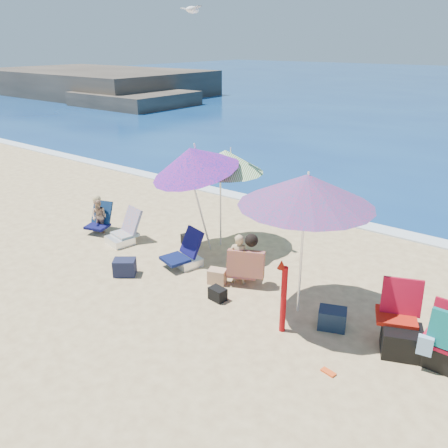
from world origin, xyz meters
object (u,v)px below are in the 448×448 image
Objects in this scene: furled_umbrella at (283,293)px; camp_chair_right at (444,345)px; chair_navy at (186,256)px; seagull at (192,10)px; chair_rainbow at (124,234)px; umbrella_blue at (193,160)px; umbrella_turquoise at (307,190)px; person_center at (243,260)px; umbrella_striped at (225,161)px; person_left at (99,216)px; camp_chair_left at (401,332)px.

camp_chair_right is at bearing 15.53° from furled_umbrella.
seagull is (-0.62, 1.09, 4.48)m from chair_navy.
chair_rainbow reaches higher than chair_navy.
umbrella_turquoise is at bearing -14.24° from umbrella_blue.
chair_rainbow is at bearing -159.61° from umbrella_blue.
chair_rainbow is 0.83× the size of person_center.
umbrella_turquoise reaches higher than camp_chair_right.
camp_chair_right is at bearing -17.25° from umbrella_striped.
umbrella_turquoise is 2.00× the size of furled_umbrella.
chair_rainbow is 0.88× the size of camp_chair_right.
person_left is (-7.49, 0.27, 0.06)m from camp_chair_right.
camp_chair_right is 1.33× the size of seagull.
umbrella_blue reaches higher than furled_umbrella.
person_center is at bearing 171.65° from umbrella_turquoise.
camp_chair_right is (2.15, 0.60, -0.33)m from furled_umbrella.
person_center is 1.12× the size of person_left.
umbrella_striped reaches higher than furled_umbrella.
camp_chair_right is (0.57, -0.01, 0.04)m from camp_chair_left.
camp_chair_left is 6.64m from seagull.
umbrella_striped reaches higher than chair_navy.
umbrella_striped is at bearing 162.75° from camp_chair_right.
umbrella_blue is 2.96× the size of chair_rainbow.
seagull reaches higher than umbrella_striped.
umbrella_turquoise reaches higher than chair_navy.
person_center is (1.58, -0.54, -1.49)m from umbrella_blue.
umbrella_blue is at bearing 11.70° from person_left.
seagull is (-3.26, 1.88, 4.01)m from furled_umbrella.
seagull is (1.19, 1.09, 4.47)m from chair_rainbow.
seagull reaches higher than person_left.
chair_navy is at bearing -65.91° from umbrella_blue.
chair_rainbow is 4.75m from seagull.
camp_chair_left is at bearing 21.14° from furled_umbrella.
person_left is at bearing 177.94° from camp_chair_right.
umbrella_striped is at bearing 24.29° from person_left.
umbrella_striped is at bearing 136.71° from person_center.
umbrella_striped is 2.28m from person_center.
seagull reaches higher than person_center.
seagull is (-3.20, 1.23, 2.59)m from umbrella_turquoise.
chair_navy is (0.00, -1.29, -1.65)m from umbrella_striped.
chair_navy is 4.79m from camp_chair_right.
chair_navy is 0.87× the size of person_center.
umbrella_striped reaches higher than person_center.
umbrella_striped is 3.04× the size of seagull.
umbrella_striped is 2.60× the size of chair_rainbow.
camp_chair_left is at bearing -4.41° from person_center.
camp_chair_left reaches higher than person_left.
furled_umbrella reaches higher than person_center.
camp_chair_right is 7.50m from person_left.
camp_chair_right is 1.05× the size of person_left.
umbrella_blue reaches higher than umbrella_turquoise.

